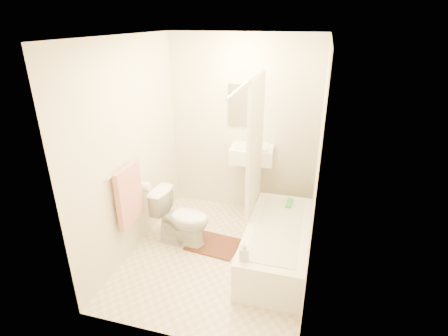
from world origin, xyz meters
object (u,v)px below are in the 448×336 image
(sink, at_px, (251,177))
(bathtub, at_px, (277,244))
(toilet, at_px, (182,218))
(soap_bottle, at_px, (244,251))
(bath_mat, at_px, (213,244))

(sink, relative_size, bathtub, 0.71)
(toilet, distance_m, soap_bottle, 1.15)
(soap_bottle, bearing_deg, toilet, 143.37)
(bath_mat, xyz_separation_m, soap_bottle, (0.53, -0.71, 0.52))
(toilet, xyz_separation_m, sink, (0.66, 0.93, 0.21))
(sink, distance_m, bath_mat, 1.08)
(bath_mat, bearing_deg, sink, 73.16)
(toilet, xyz_separation_m, bathtub, (1.16, -0.04, -0.12))
(soap_bottle, bearing_deg, bath_mat, 126.65)
(toilet, xyz_separation_m, bath_mat, (0.39, 0.03, -0.33))
(bathtub, xyz_separation_m, soap_bottle, (-0.25, -0.64, 0.31))
(bathtub, bearing_deg, toilet, 178.05)
(toilet, bearing_deg, soap_bottle, -122.43)
(bath_mat, bearing_deg, bathtub, -4.93)
(sink, height_order, soap_bottle, sink)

